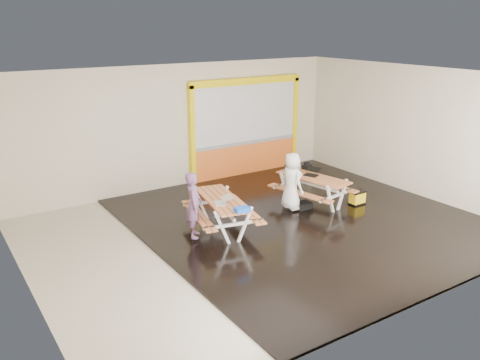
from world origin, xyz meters
TOP-DOWN VIEW (x-y plane):
  - room at (0.00, 0.00)m, footprint 10.02×8.02m
  - deck at (1.25, 0.00)m, footprint 7.50×7.98m
  - kiosk at (2.20, 3.93)m, footprint 3.88×0.16m
  - picnic_table_left at (-0.76, 0.50)m, footprint 1.74×2.24m
  - picnic_table_right at (2.10, 0.68)m, footprint 1.68×2.17m
  - person_left at (-1.51, 0.40)m, footprint 0.57×0.64m
  - person_right at (1.34, 0.60)m, footprint 0.49×0.72m
  - laptop_left at (-0.90, 0.22)m, footprint 0.48×0.46m
  - laptop_right at (2.18, 0.82)m, footprint 0.51×0.49m
  - blue_pouch at (-0.81, -0.43)m, footprint 0.34×0.26m
  - toolbox at (2.03, 1.45)m, footprint 0.41×0.24m
  - backpack at (2.47, 1.36)m, footprint 0.29×0.23m
  - dark_case at (1.68, 0.54)m, footprint 0.43×0.33m
  - fluke_bag at (3.06, 0.01)m, footprint 0.41×0.27m

SIDE VIEW (x-z plane):
  - deck at x=1.25m, z-range 0.00..0.05m
  - dark_case at x=1.68m, z-range 0.05..0.21m
  - fluke_bag at x=3.06m, z-range 0.04..0.39m
  - picnic_table_right at x=2.10m, z-range 0.21..0.99m
  - picnic_table_left at x=-0.76m, z-range 0.21..1.01m
  - backpack at x=2.47m, z-range 0.50..0.94m
  - person_right at x=1.34m, z-range 0.10..1.54m
  - person_left at x=-1.51m, z-range 0.11..1.57m
  - laptop_right at x=2.18m, z-range 0.75..0.92m
  - blue_pouch at x=-0.81m, z-range 0.80..0.89m
  - laptop_left at x=-0.90m, z-range 0.77..0.94m
  - toolbox at x=2.03m, z-range 0.76..0.99m
  - kiosk at x=2.20m, z-range -0.06..2.94m
  - room at x=0.00m, z-range -0.01..3.51m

